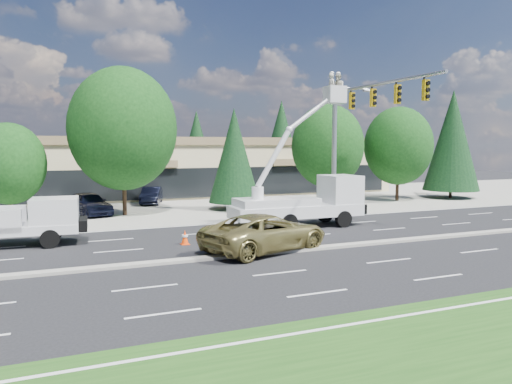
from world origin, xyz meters
name	(u,v)px	position (x,y,z in m)	size (l,w,h in m)	color
ground	(248,256)	(0.00, 0.00, 0.00)	(140.00, 140.00, 0.00)	black
concrete_apron	(154,205)	(0.00, 20.00, 0.01)	(140.00, 22.00, 0.01)	gray
road_median	(248,254)	(0.00, 0.00, 0.06)	(120.00, 0.55, 0.12)	gray
strip_mall	(133,165)	(0.00, 29.97, 2.83)	(50.40, 15.40, 5.50)	#C3B485
tree_front_c	(9,164)	(-10.00, 15.00, 3.62)	(4.46, 4.46, 6.19)	#332114
tree_front_d	(123,129)	(-3.00, 15.00, 5.87)	(7.23, 7.23, 10.03)	#332114
tree_front_e	(234,155)	(5.00, 15.00, 4.03)	(3.81, 3.81, 7.51)	#332114
tree_front_f	(328,146)	(13.00, 15.00, 4.71)	(5.80, 5.80, 8.04)	#332114
tree_front_g	(398,146)	(20.00, 15.00, 4.72)	(5.81, 5.81, 8.06)	#332114
tree_front_h	(452,140)	(26.00, 15.00, 5.22)	(4.94, 4.94, 9.73)	#332114
tree_back_b	(80,139)	(-4.00, 42.00, 5.46)	(5.16, 5.16, 10.17)	#332114
tree_back_c	(197,144)	(10.00, 42.00, 4.92)	(4.65, 4.65, 9.17)	#332114
tree_back_d	(281,138)	(22.00, 42.00, 5.85)	(5.53, 5.53, 10.90)	#332114
signal_mast	(353,125)	(10.03, 7.04, 6.06)	(2.76, 10.16, 9.00)	gray
utility_pickup	(23,227)	(-8.98, 6.16, 0.92)	(6.00, 2.70, 2.24)	silver
bucket_truck	(308,194)	(6.24, 5.93, 1.93)	(7.90, 2.67, 9.07)	silver
traffic_cone_b	(185,237)	(-1.85, 3.49, 0.34)	(0.40, 0.40, 0.70)	#FF4008
traffic_cone_c	(210,236)	(-0.66, 3.27, 0.34)	(0.40, 0.40, 0.70)	#FF4008
minivan	(266,232)	(1.10, 0.60, 0.85)	(2.82, 6.11, 1.70)	olive
parked_car_west	(89,203)	(-5.24, 16.00, 0.81)	(1.90, 4.73, 1.61)	black
parked_car_east	(151,195)	(0.00, 20.94, 0.69)	(1.46, 4.18, 1.38)	black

